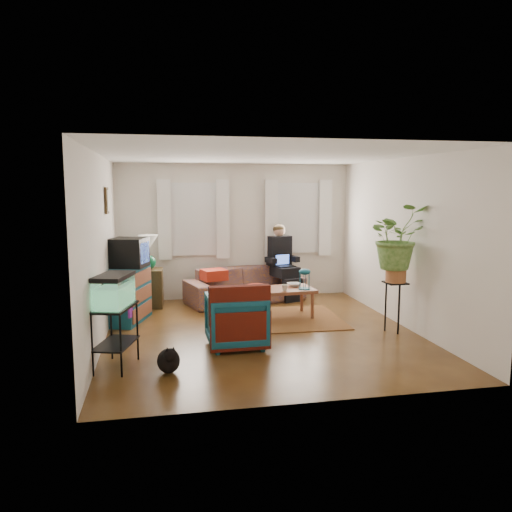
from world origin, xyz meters
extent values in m
cube|color=#4F2B14|center=(0.00, 0.00, 0.00)|extent=(4.50, 5.00, 0.01)
cube|color=white|center=(0.00, 0.00, 2.60)|extent=(4.50, 5.00, 0.01)
cube|color=silver|center=(0.00, 2.50, 1.30)|extent=(4.50, 0.01, 2.60)
cube|color=silver|center=(0.00, -2.50, 1.30)|extent=(4.50, 0.01, 2.60)
cube|color=silver|center=(-2.25, 0.00, 1.30)|extent=(0.01, 5.00, 2.60)
cube|color=silver|center=(2.25, 0.00, 1.30)|extent=(0.01, 5.00, 2.60)
cube|color=white|center=(-0.80, 2.48, 1.55)|extent=(1.08, 0.04, 1.38)
cube|color=white|center=(1.25, 2.48, 1.55)|extent=(1.08, 0.04, 1.38)
cube|color=white|center=(-0.80, 2.40, 1.55)|extent=(1.36, 0.06, 1.50)
cube|color=white|center=(1.25, 2.40, 1.55)|extent=(1.36, 0.06, 1.50)
cube|color=#3D2616|center=(-2.21, 0.85, 1.95)|extent=(0.04, 0.32, 0.40)
cube|color=brown|center=(0.44, 0.68, 0.01)|extent=(2.05, 1.66, 0.01)
imported|color=brown|center=(0.12, 2.05, 0.43)|extent=(2.36, 1.44, 0.86)
cube|color=#3A2016|center=(-1.65, 2.00, 0.34)|extent=(0.50, 0.50, 0.69)
cube|color=#104C60|center=(-1.99, 1.04, 0.44)|extent=(0.77, 1.08, 0.88)
cube|color=black|center=(-1.94, 1.13, 1.11)|extent=(0.66, 0.63, 0.47)
cube|color=black|center=(-2.00, -1.09, 0.38)|extent=(0.55, 0.75, 0.75)
cube|color=#7FD899|center=(-2.00, -1.09, 0.95)|extent=(0.49, 0.68, 0.40)
ellipsoid|color=black|center=(-1.39, -1.39, 0.18)|extent=(0.31, 0.44, 0.35)
imported|color=#12546D|center=(-0.46, -0.55, 0.40)|extent=(0.78, 0.74, 0.79)
cube|color=#9E0A0A|center=(-0.46, -0.85, 0.56)|extent=(0.80, 0.20, 0.65)
cube|color=brown|center=(0.45, 0.81, 0.25)|extent=(1.23, 0.73, 0.49)
imported|color=white|center=(0.19, 0.68, 0.54)|extent=(0.14, 0.14, 0.11)
imported|color=beige|center=(0.52, 0.62, 0.54)|extent=(0.11, 0.11, 0.10)
imported|color=white|center=(0.76, 0.94, 0.52)|extent=(0.25, 0.25, 0.06)
cylinder|color=#B21414|center=(0.12, 0.95, 0.51)|extent=(0.39, 0.39, 0.04)
cube|color=black|center=(1.96, -0.35, 0.38)|extent=(0.33, 0.33, 0.76)
imported|color=#599947|center=(1.96, -0.35, 1.28)|extent=(0.88, 0.77, 0.96)
camera|label=1|loc=(-1.47, -7.06, 2.14)|focal=35.00mm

